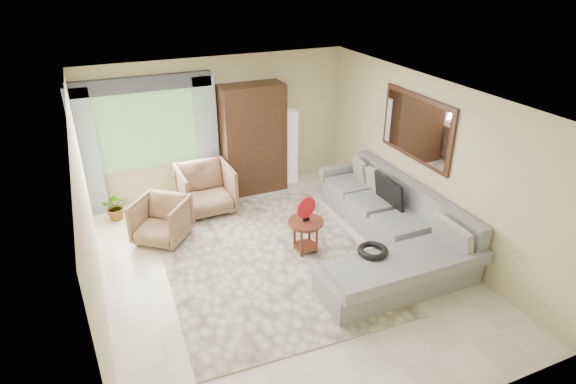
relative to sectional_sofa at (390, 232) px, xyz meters
name	(u,v)px	position (x,y,z in m)	size (l,w,h in m)	color
ground	(282,267)	(-1.78, 0.18, -0.28)	(6.00, 6.00, 0.00)	silver
area_rug	(267,259)	(-1.91, 0.46, -0.27)	(3.00, 4.00, 0.02)	beige
sectional_sofa	(390,232)	(0.00, 0.00, 0.00)	(2.30, 3.46, 0.90)	gray
tv_screen	(389,191)	(0.27, 0.50, 0.44)	(0.06, 0.74, 0.48)	black
garden_hose	(373,251)	(-0.78, -0.68, 0.26)	(0.43, 0.43, 0.09)	black
coffee_table	(306,236)	(-1.28, 0.42, 0.01)	(0.56, 0.56, 0.56)	#501F15
red_disc	(306,208)	(-1.28, 0.42, 0.50)	(0.34, 0.34, 0.03)	red
armchair_left	(161,220)	(-3.27, 1.67, 0.08)	(0.78, 0.80, 0.73)	#815D46
armchair_right	(206,189)	(-2.34, 2.37, 0.15)	(0.92, 0.95, 0.86)	#855E48
potted_plant	(116,206)	(-3.88, 2.71, -0.03)	(0.45, 0.39, 0.50)	#999999
armoire	(253,139)	(-1.23, 2.90, 0.77)	(1.20, 0.55, 2.10)	black
floor_lamp	(290,147)	(-0.43, 2.96, 0.47)	(0.24, 0.24, 1.50)	silver
window	(147,131)	(-3.13, 3.15, 1.12)	(1.80, 0.04, 1.40)	#669E59
curtain_left	(87,154)	(-4.18, 3.06, 0.87)	(0.40, 0.08, 2.30)	#9EB7CC
curtain_right	(207,138)	(-2.08, 3.06, 0.87)	(0.40, 0.08, 2.30)	#9EB7CC
valance	(141,84)	(-3.13, 3.08, 1.97)	(2.40, 0.12, 0.26)	#1E232D
wall_mirror	(416,128)	(0.68, 0.53, 1.47)	(0.05, 1.70, 1.05)	black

